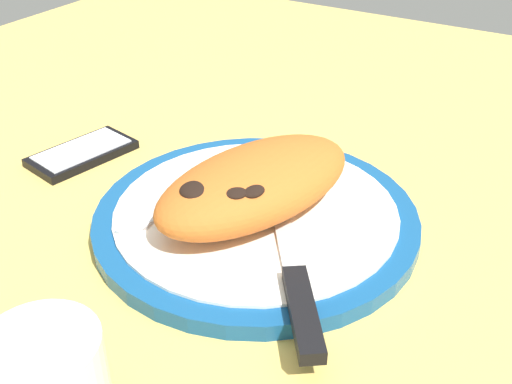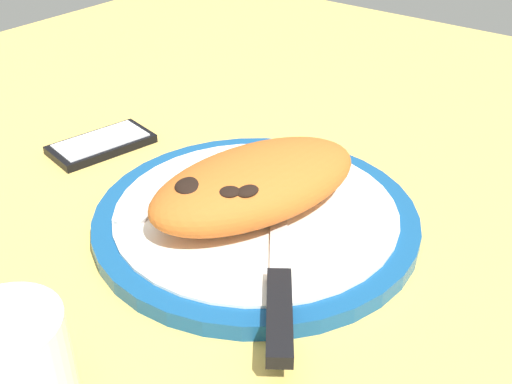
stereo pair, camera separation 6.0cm
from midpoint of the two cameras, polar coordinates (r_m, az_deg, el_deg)
ground_plane at (r=63.24cm, az=-2.73°, el=-4.23°), size 150.00×150.00×3.00cm
plate at (r=61.85cm, az=-2.79°, el=-2.42°), size 31.93×31.93×1.88cm
calzone at (r=59.51cm, az=-2.89°, el=0.60°), size 24.71×17.25×5.93cm
fork at (r=63.30cm, az=-10.94°, el=-0.88°), size 16.56×2.40×0.40cm
knife at (r=51.47cm, az=0.33°, el=-8.55°), size 20.56×15.71×1.20cm
smartphone at (r=77.64cm, az=-17.73°, el=3.34°), size 13.08×8.54×1.16cm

